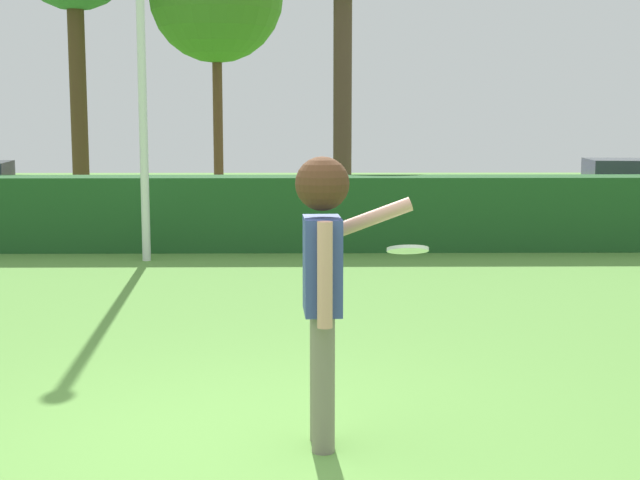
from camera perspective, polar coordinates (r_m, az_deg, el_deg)
name	(u,v)px	position (r m, az deg, el deg)	size (l,w,h in m)	color
ground_plane	(238,449)	(5.62, -5.24, -13.17)	(60.00, 60.00, 0.00)	#609A41
person	(324,266)	(5.36, 0.25, -1.66)	(0.74, 0.59, 1.78)	gray
frisbee	(408,250)	(5.72, 5.63, -0.61)	(0.27, 0.26, 0.10)	white
lamppost	(141,33)	(13.03, -11.38, 12.84)	(0.24, 0.24, 5.81)	silver
hedge_row	(281,213)	(13.96, -2.53, 1.74)	(25.08, 0.90, 1.15)	#215324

